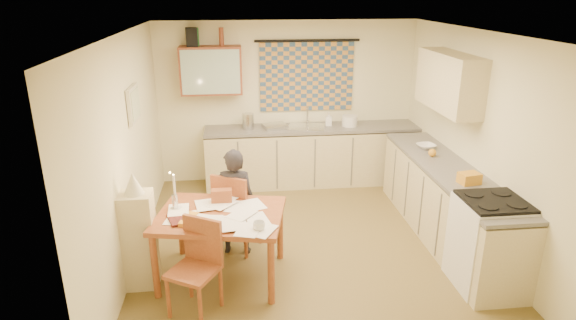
{
  "coord_description": "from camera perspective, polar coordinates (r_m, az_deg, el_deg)",
  "views": [
    {
      "loc": [
        -0.83,
        -5.12,
        2.94
      ],
      "look_at": [
        -0.22,
        0.2,
        1.02
      ],
      "focal_mm": 30.0,
      "sensor_mm": 36.0,
      "label": 1
    }
  ],
  "objects": [
    {
      "name": "floor",
      "position": [
        5.97,
        2.36,
        -9.95
      ],
      "size": [
        4.0,
        4.5,
        0.02
      ],
      "primitive_type": "cube",
      "color": "brown",
      "rests_on": "ground"
    },
    {
      "name": "ceiling",
      "position": [
        5.21,
        2.76,
        14.93
      ],
      "size": [
        4.0,
        4.5,
        0.02
      ],
      "primitive_type": "cube",
      "color": "white",
      "rests_on": "floor"
    },
    {
      "name": "wall_back",
      "position": [
        7.62,
        -0.1,
        6.87
      ],
      "size": [
        4.0,
        0.02,
        2.5
      ],
      "primitive_type": "cube",
      "color": "beige",
      "rests_on": "floor"
    },
    {
      "name": "wall_front",
      "position": [
        3.43,
        8.48,
        -10.1
      ],
      "size": [
        4.0,
        0.02,
        2.5
      ],
      "primitive_type": "cube",
      "color": "beige",
      "rests_on": "floor"
    },
    {
      "name": "wall_left",
      "position": [
        5.52,
        -18.53,
        0.82
      ],
      "size": [
        0.02,
        4.5,
        2.5
      ],
      "primitive_type": "cube",
      "color": "beige",
      "rests_on": "floor"
    },
    {
      "name": "wall_right",
      "position": [
        6.1,
        21.57,
        2.18
      ],
      "size": [
        0.02,
        4.5,
        2.5
      ],
      "primitive_type": "cube",
      "color": "beige",
      "rests_on": "floor"
    },
    {
      "name": "window_blind",
      "position": [
        7.54,
        2.23,
        9.82
      ],
      "size": [
        1.45,
        0.03,
        1.05
      ],
      "primitive_type": "cube",
      "color": "#304F75",
      "rests_on": "wall_back"
    },
    {
      "name": "curtain_rod",
      "position": [
        7.45,
        2.31,
        13.97
      ],
      "size": [
        1.6,
        0.04,
        0.04
      ],
      "primitive_type": "cylinder",
      "rotation": [
        0.0,
        1.57,
        0.0
      ],
      "color": "black",
      "rests_on": "wall_back"
    },
    {
      "name": "wall_cabinet",
      "position": [
        7.3,
        -9.1,
        10.46
      ],
      "size": [
        0.9,
        0.34,
        0.7
      ],
      "primitive_type": "cube",
      "color": "brown",
      "rests_on": "wall_back"
    },
    {
      "name": "wall_cabinet_glass",
      "position": [
        7.13,
        -9.15,
        10.24
      ],
      "size": [
        0.84,
        0.02,
        0.64
      ],
      "primitive_type": "cube",
      "color": "#99B2A5",
      "rests_on": "wall_back"
    },
    {
      "name": "upper_cabinet_right",
      "position": [
        6.36,
        18.54,
        8.81
      ],
      "size": [
        0.34,
        1.3,
        0.7
      ],
      "primitive_type": "cube",
      "color": "#C5B682",
      "rests_on": "wall_right"
    },
    {
      "name": "framed_print",
      "position": [
        5.78,
        -17.86,
        6.34
      ],
      "size": [
        0.04,
        0.5,
        0.4
      ],
      "primitive_type": "cube",
      "color": "beige",
      "rests_on": "wall_left"
    },
    {
      "name": "print_canvas",
      "position": [
        5.77,
        -17.62,
        6.36
      ],
      "size": [
        0.01,
        0.42,
        0.32
      ],
      "primitive_type": "cube",
      "color": "white",
      "rests_on": "wall_left"
    },
    {
      "name": "counter_back",
      "position": [
        7.59,
        2.82,
        0.52
      ],
      "size": [
        3.3,
        0.62,
        0.92
      ],
      "color": "#C5B682",
      "rests_on": "floor"
    },
    {
      "name": "counter_right",
      "position": [
        6.23,
        18.11,
        -4.88
      ],
      "size": [
        0.62,
        2.95,
        0.92
      ],
      "color": "#C5B682",
      "rests_on": "floor"
    },
    {
      "name": "stove",
      "position": [
        5.39,
        22.63,
        -9.07
      ],
      "size": [
        0.63,
        0.63,
        0.97
      ],
      "color": "white",
      "rests_on": "floor"
    },
    {
      "name": "sink",
      "position": [
        7.45,
        2.21,
        3.61
      ],
      "size": [
        0.64,
        0.57,
        0.1
      ],
      "primitive_type": "cube",
      "rotation": [
        0.0,
        0.0,
        -0.24
      ],
      "color": "silver",
      "rests_on": "counter_back"
    },
    {
      "name": "tap",
      "position": [
        7.58,
        2.32,
        5.3
      ],
      "size": [
        0.03,
        0.03,
        0.28
      ],
      "primitive_type": "cylinder",
      "rotation": [
        0.0,
        0.0,
        0.06
      ],
      "color": "silver",
      "rests_on": "counter_back"
    },
    {
      "name": "dish_rack",
      "position": [
        7.37,
        -1.56,
        4.02
      ],
      "size": [
        0.41,
        0.37,
        0.06
      ],
      "primitive_type": "cube",
      "rotation": [
        0.0,
        0.0,
        0.23
      ],
      "color": "silver",
      "rests_on": "counter_back"
    },
    {
      "name": "kettle",
      "position": [
        7.33,
        -4.76,
        4.59
      ],
      "size": [
        0.24,
        0.24,
        0.24
      ],
      "primitive_type": "cylinder",
      "rotation": [
        0.0,
        0.0,
        0.4
      ],
      "color": "silver",
      "rests_on": "counter_back"
    },
    {
      "name": "mixing_bowl",
      "position": [
        7.54,
        7.31,
        4.62
      ],
      "size": [
        0.26,
        0.26,
        0.16
      ],
      "primitive_type": "cylinder",
      "rotation": [
        0.0,
        0.0,
        0.1
      ],
      "color": "white",
      "rests_on": "counter_back"
    },
    {
      "name": "soap_bottle",
      "position": [
        7.52,
        4.85,
        4.85
      ],
      "size": [
        0.13,
        0.13,
        0.21
      ],
      "primitive_type": "imported",
      "rotation": [
        0.0,
        0.0,
        -0.18
      ],
      "color": "white",
      "rests_on": "counter_back"
    },
    {
      "name": "bowl",
      "position": [
        6.69,
        16.05,
        1.57
      ],
      "size": [
        0.33,
        0.33,
        0.06
      ],
      "primitive_type": "imported",
      "rotation": [
        0.0,
        0.0,
        0.19
      ],
      "color": "white",
      "rests_on": "counter_right"
    },
    {
      "name": "orange_bag",
      "position": [
        5.63,
        20.69,
        -2.03
      ],
      "size": [
        0.24,
        0.2,
        0.12
      ],
      "primitive_type": "cube",
      "rotation": [
        0.0,
        0.0,
        0.18
      ],
      "color": "orange",
      "rests_on": "counter_right"
    },
    {
      "name": "fruit_orange",
      "position": [
        6.37,
        16.73,
        0.82
      ],
      "size": [
        0.1,
        0.1,
        0.1
      ],
      "primitive_type": "sphere",
      "color": "orange",
      "rests_on": "counter_right"
    },
    {
      "name": "speaker",
      "position": [
        7.26,
        -11.36,
        14.1
      ],
      "size": [
        0.18,
        0.22,
        0.26
      ],
      "primitive_type": "cube",
      "rotation": [
        0.0,
        0.0,
        0.12
      ],
      "color": "black",
      "rests_on": "wall_cabinet"
    },
    {
      "name": "bottle_green",
      "position": [
        7.25,
        -10.79,
        14.13
      ],
      "size": [
        0.08,
        0.08,
        0.26
      ],
      "primitive_type": "cylinder",
      "rotation": [
        0.0,
        0.0,
        -0.13
      ],
      "color": "#195926",
      "rests_on": "wall_cabinet"
    },
    {
      "name": "bottle_brown",
      "position": [
        7.24,
        -7.91,
        14.27
      ],
      "size": [
        0.07,
        0.07,
        0.26
      ],
      "primitive_type": "cylinder",
      "rotation": [
        0.0,
        0.0,
        0.05
      ],
      "color": "brown",
      "rests_on": "wall_cabinet"
    },
    {
      "name": "dining_table",
      "position": [
        5.21,
        -7.86,
        -9.95
      ],
      "size": [
        1.44,
        1.2,
        0.75
      ],
      "rotation": [
        0.0,
        0.0,
        -0.2
      ],
      "color": "brown",
      "rests_on": "floor"
    },
    {
      "name": "chair_far",
      "position": [
        5.76,
        -5.93,
        -7.7
      ],
      "size": [
        0.6,
        0.6,
        0.98
      ],
      "rotation": [
        0.0,
        0.0,
        2.63
      ],
      "color": "brown",
      "rests_on": "floor"
    },
    {
      "name": "chair_near",
      "position": [
        4.79,
        -10.89,
        -14.36
      ],
      "size": [
        0.57,
        0.57,
        0.92
      ],
      "rotation": [
        0.0,
        0.0,
        -0.53
      ],
      "color": "brown",
      "rests_on": "floor"
    },
    {
      "name": "person",
      "position": [
        5.54,
        -6.31,
        -4.98
      ],
      "size": [
        0.55,
        0.43,
        1.28
      ],
      "primitive_type": "imported",
      "rotation": [
        0.0,
        0.0,
        3.0
      ],
      "color": "black",
      "rests_on": "floor"
    },
    {
      "name": "shelf_stand",
      "position": [
        5.19,
        -17.16,
        -9.07
      ],
      "size": [
        0.32,
        0.3,
        1.04
      ],
      "primitive_type": "cube",
      "color": "#C5B682",
      "rests_on": "floor"
    },
    {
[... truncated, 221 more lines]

